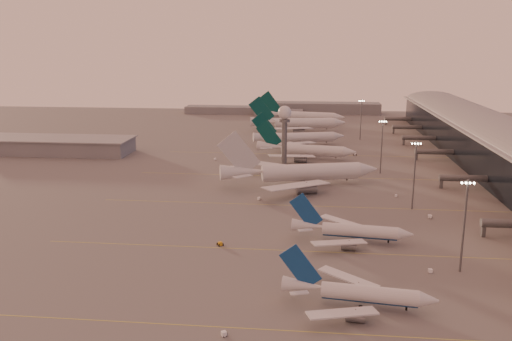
# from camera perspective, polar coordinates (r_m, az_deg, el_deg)

# --- Properties ---
(ground) EXTENTS (700.00, 700.00, 0.00)m
(ground) POSITION_cam_1_polar(r_m,az_deg,el_deg) (150.68, -1.51, -9.63)
(ground) COLOR #5B5858
(ground) RESTS_ON ground
(taxiway_markings) EXTENTS (180.00, 185.25, 0.02)m
(taxiway_markings) POSITION_cam_1_polar(r_m,az_deg,el_deg) (202.58, 9.05, -3.72)
(taxiway_markings) COLOR gold
(taxiway_markings) RESTS_ON ground
(hangar) EXTENTS (82.00, 27.00, 8.50)m
(hangar) POSITION_cam_1_polar(r_m,az_deg,el_deg) (314.93, -20.18, 2.51)
(hangar) COLOR slate
(hangar) RESTS_ON ground
(radar_tower) EXTENTS (6.40, 6.40, 31.10)m
(radar_tower) POSITION_cam_1_polar(r_m,az_deg,el_deg) (260.67, 3.02, 4.93)
(radar_tower) COLOR #54575C
(radar_tower) RESTS_ON ground
(mast_a) EXTENTS (3.60, 0.56, 25.00)m
(mast_a) POSITION_cam_1_polar(r_m,az_deg,el_deg) (150.01, 21.09, -5.06)
(mast_a) COLOR #54575C
(mast_a) RESTS_ON ground
(mast_b) EXTENTS (3.60, 0.56, 25.00)m
(mast_b) POSITION_cam_1_polar(r_m,az_deg,el_deg) (201.08, 16.34, -0.18)
(mast_b) COLOR #54575C
(mast_b) RESTS_ON ground
(mast_c) EXTENTS (3.60, 0.56, 25.00)m
(mast_c) POSITION_cam_1_polar(r_m,az_deg,el_deg) (253.58, 13.09, 2.72)
(mast_c) COLOR #54575C
(mast_c) RESTS_ON ground
(mast_d) EXTENTS (3.60, 0.56, 25.00)m
(mast_d) POSITION_cam_1_polar(r_m,az_deg,el_deg) (341.83, 10.99, 5.47)
(mast_d) COLOR #54575C
(mast_d) RESTS_ON ground
(distant_horizon) EXTENTS (165.00, 37.50, 9.00)m
(distant_horizon) POSITION_cam_1_polar(r_m,az_deg,el_deg) (466.22, 4.07, 6.48)
(distant_horizon) COLOR slate
(distant_horizon) RESTS_ON ground
(narrowbody_near) EXTENTS (35.81, 28.43, 14.02)m
(narrowbody_near) POSITION_cam_1_polar(r_m,az_deg,el_deg) (127.99, 10.70, -12.82)
(narrowbody_near) COLOR silver
(narrowbody_near) RESTS_ON ground
(narrowbody_mid) EXTENTS (37.07, 29.44, 14.50)m
(narrowbody_mid) POSITION_cam_1_polar(r_m,az_deg,el_deg) (166.77, 9.98, -6.45)
(narrowbody_mid) COLOR silver
(narrowbody_mid) RESTS_ON ground
(widebody_white) EXTENTS (67.22, 53.20, 24.13)m
(widebody_white) POSITION_cam_1_polar(r_m,az_deg,el_deg) (228.73, 4.73, -0.55)
(widebody_white) COLOR silver
(widebody_white) RESTS_ON ground
(greentail_a) EXTENTS (52.61, 42.12, 19.27)m
(greentail_a) POSITION_cam_1_polar(r_m,az_deg,el_deg) (282.81, 5.28, 1.95)
(greentail_a) COLOR silver
(greentail_a) RESTS_ON ground
(greentail_b) EXTENTS (54.32, 43.30, 20.17)m
(greentail_b) POSITION_cam_1_polar(r_m,az_deg,el_deg) (318.98, 4.59, 3.28)
(greentail_b) COLOR silver
(greentail_b) RESTS_ON ground
(greentail_c) EXTENTS (65.97, 53.00, 24.00)m
(greentail_c) POSITION_cam_1_polar(r_m,az_deg,el_deg) (370.55, 4.47, 4.78)
(greentail_c) COLOR silver
(greentail_c) RESTS_ON ground
(greentail_d) EXTENTS (64.46, 51.54, 23.68)m
(greentail_d) POSITION_cam_1_polar(r_m,az_deg,el_deg) (407.29, 4.86, 5.53)
(greentail_d) COLOR silver
(greentail_d) RESTS_ON ground
(gsv_truck_a) EXTENTS (5.58, 4.47, 2.17)m
(gsv_truck_a) POSITION_cam_1_polar(r_m,az_deg,el_deg) (115.91, -3.19, -16.50)
(gsv_truck_a) COLOR white
(gsv_truck_a) RESTS_ON ground
(gsv_catering_a) EXTENTS (5.15, 2.90, 4.00)m
(gsv_catering_a) POSITION_cam_1_polar(r_m,az_deg,el_deg) (150.59, 18.00, -9.50)
(gsv_catering_a) COLOR white
(gsv_catering_a) RESTS_ON ground
(gsv_tug_mid) EXTENTS (3.93, 4.39, 1.08)m
(gsv_tug_mid) POSITION_cam_1_polar(r_m,az_deg,el_deg) (162.37, -3.79, -7.72)
(gsv_tug_mid) COLOR gold
(gsv_tug_mid) RESTS_ON ground
(gsv_truck_b) EXTENTS (6.26, 2.53, 2.49)m
(gsv_truck_b) POSITION_cam_1_polar(r_m,az_deg,el_deg) (195.44, 18.00, -4.47)
(gsv_truck_b) COLOR white
(gsv_truck_b) RESTS_ON ground
(gsv_truck_c) EXTENTS (5.80, 4.32, 2.23)m
(gsv_truck_c) POSITION_cam_1_polar(r_m,az_deg,el_deg) (207.79, 0.46, -2.80)
(gsv_truck_c) COLOR white
(gsv_truck_c) RESTS_ON ground
(gsv_catering_b) EXTENTS (4.70, 2.47, 3.73)m
(gsv_catering_b) POSITION_cam_1_polar(r_m,az_deg,el_deg) (218.53, 14.59, -2.23)
(gsv_catering_b) COLOR white
(gsv_catering_b) RESTS_ON ground
(gsv_tug_far) EXTENTS (3.08, 3.66, 0.90)m
(gsv_tug_far) POSITION_cam_1_polar(r_m,az_deg,el_deg) (242.34, 7.02, -0.72)
(gsv_tug_far) COLOR white
(gsv_tug_far) RESTS_ON ground
(gsv_truck_d) EXTENTS (3.81, 5.84, 2.22)m
(gsv_truck_d) POSITION_cam_1_polar(r_m,az_deg,el_deg) (279.03, -4.36, 1.33)
(gsv_truck_d) COLOR white
(gsv_truck_d) RESTS_ON ground
(gsv_tug_hangar) EXTENTS (4.10, 2.70, 1.11)m
(gsv_tug_hangar) POSITION_cam_1_polar(r_m,az_deg,el_deg) (294.22, 10.39, 1.66)
(gsv_tug_hangar) COLOR white
(gsv_tug_hangar) RESTS_ON ground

